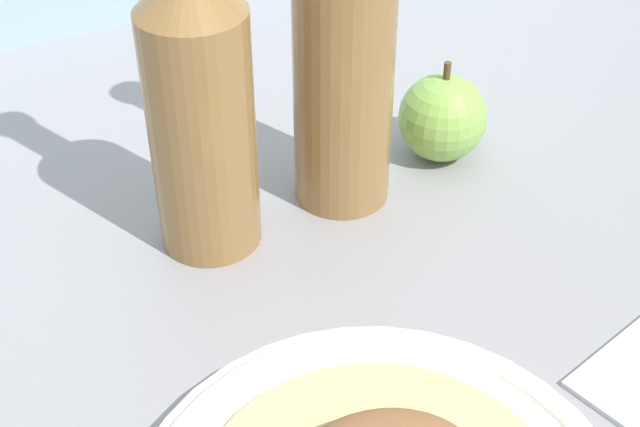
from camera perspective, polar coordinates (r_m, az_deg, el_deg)
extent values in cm
cube|color=gray|center=(67.69, 3.08, -6.56)|extent=(180.00, 110.00, 4.00)
cylinder|color=olive|center=(66.34, -7.54, 5.10)|extent=(7.97, 7.97, 19.50)
cylinder|color=olive|center=(70.84, 1.49, 7.73)|extent=(7.97, 7.97, 19.50)
sphere|color=#84B74C|center=(79.44, 7.85, 6.10)|extent=(7.85, 7.85, 7.85)
cylinder|color=brown|center=(77.17, 8.13, 8.97)|extent=(0.63, 0.63, 1.77)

